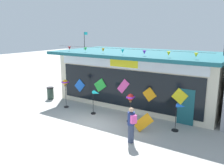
{
  "coord_description": "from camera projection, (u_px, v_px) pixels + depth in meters",
  "views": [
    {
      "loc": [
        7.55,
        -9.43,
        5.07
      ],
      "look_at": [
        -0.11,
        2.44,
        1.84
      ],
      "focal_mm": 37.83,
      "sensor_mm": 36.0,
      "label": 1
    }
  ],
  "objects": [
    {
      "name": "ground_plane",
      "position": [
        89.0,
        126.0,
        12.85
      ],
      "size": [
        80.0,
        80.0,
        0.0
      ],
      "primitive_type": "plane",
      "color": "#ADAAA5"
    },
    {
      "name": "person_near_camera",
      "position": [
        131.0,
        124.0,
        10.74
      ],
      "size": [
        0.48,
        0.42,
        1.68
      ],
      "rotation": [
        0.0,
        0.0,
        4.2
      ],
      "color": "#333D56",
      "rests_on": "ground_plane"
    },
    {
      "name": "wind_spinner_far_left",
      "position": [
        65.0,
        85.0,
        15.56
      ],
      "size": [
        0.35,
        0.35,
        1.91
      ],
      "color": "black",
      "rests_on": "ground_plane"
    },
    {
      "name": "trash_bin",
      "position": [
        50.0,
        93.0,
        17.74
      ],
      "size": [
        0.52,
        0.52,
        0.9
      ],
      "color": "#2D4238",
      "rests_on": "ground_plane"
    },
    {
      "name": "wind_spinner_left",
      "position": [
        96.0,
        96.0,
        14.28
      ],
      "size": [
        0.7,
        0.34,
        1.51
      ],
      "color": "black",
      "rests_on": "ground_plane"
    },
    {
      "name": "wind_spinner_center_left",
      "position": [
        130.0,
        101.0,
        13.13
      ],
      "size": [
        0.39,
        0.39,
        1.63
      ],
      "color": "black",
      "rests_on": "ground_plane"
    },
    {
      "name": "kite_shop_building",
      "position": [
        141.0,
        77.0,
        16.72
      ],
      "size": [
        11.24,
        6.11,
        5.03
      ],
      "color": "beige",
      "rests_on": "ground_plane"
    },
    {
      "name": "wind_spinner_center_right",
      "position": [
        179.0,
        113.0,
        11.86
      ],
      "size": [
        0.62,
        0.35,
        1.49
      ],
      "color": "black",
      "rests_on": "ground_plane"
    },
    {
      "name": "display_kite_on_ground",
      "position": [
        143.0,
        123.0,
        11.95
      ],
      "size": [
        1.01,
        0.34,
        1.01
      ],
      "primitive_type": "cube",
      "rotation": [
        -0.34,
        0.79,
        0.0
      ],
      "color": "orange",
      "rests_on": "ground_plane"
    }
  ]
}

